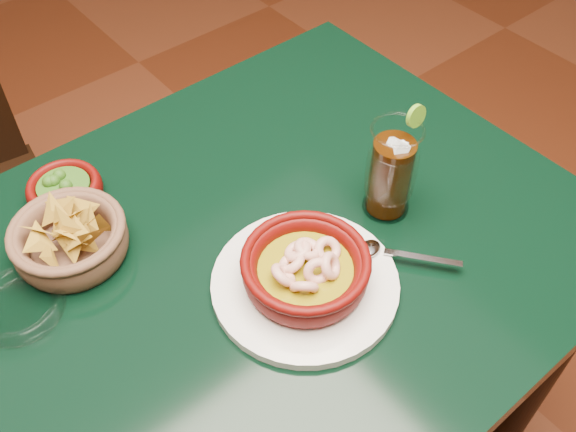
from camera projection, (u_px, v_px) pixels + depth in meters
dining_table at (210, 320)px, 0.99m from camera, size 1.20×0.80×0.75m
shrimp_plate at (306, 273)px, 0.89m from camera, size 0.33×0.27×0.08m
chip_basket at (70, 239)px, 0.93m from camera, size 0.20×0.20×0.11m
guacamole_ramekin at (64, 190)px, 1.01m from camera, size 0.14×0.14×0.05m
cola_drink at (391, 171)px, 0.96m from camera, size 0.16×0.16×0.18m
glass_ashtray at (19, 307)px, 0.87m from camera, size 0.14×0.14×0.03m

